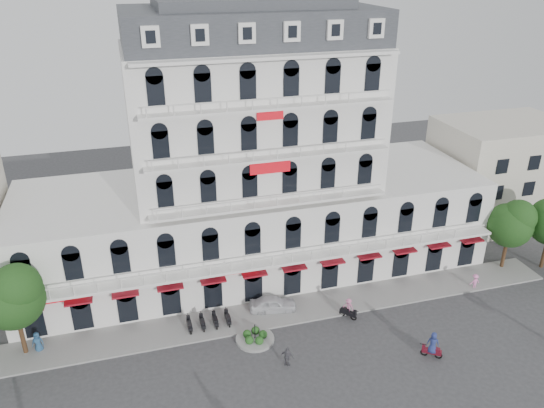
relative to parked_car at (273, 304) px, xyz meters
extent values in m
plane|color=#38383A|center=(0.43, -9.50, -0.71)|extent=(120.00, 120.00, 0.00)
cube|color=gray|center=(0.43, -0.50, -0.63)|extent=(53.00, 4.00, 0.16)
cube|color=silver|center=(0.43, 8.50, 3.79)|extent=(45.00, 14.00, 9.00)
cube|color=silver|center=(0.43, 8.50, 14.79)|extent=(22.00, 12.00, 13.00)
cube|color=#2D3035|center=(0.43, 8.50, 22.79)|extent=(21.56, 11.76, 3.00)
cube|color=#2D3035|center=(0.43, 8.50, 24.69)|extent=(15.84, 8.64, 0.80)
cube|color=maroon|center=(0.43, 1.00, 2.79)|extent=(40.50, 1.00, 0.15)
cube|color=red|center=(0.43, 2.38, 12.29)|extent=(3.50, 0.10, 1.40)
cube|color=beige|center=(30.43, 10.50, 5.29)|extent=(14.00, 10.00, 12.00)
cylinder|color=gray|center=(-2.57, -3.50, -0.59)|extent=(3.20, 3.20, 0.24)
cylinder|color=black|center=(-2.57, -3.50, 0.19)|extent=(0.08, 0.08, 1.40)
sphere|color=#1D4416|center=(-1.87, -3.50, -0.26)|extent=(0.70, 0.70, 0.70)
sphere|color=#1D4416|center=(-2.35, -2.84, -0.26)|extent=(0.70, 0.70, 0.70)
sphere|color=#1D4416|center=(-3.13, -3.08, -0.26)|extent=(0.70, 0.70, 0.70)
sphere|color=#1D4416|center=(-3.14, -3.90, -0.26)|extent=(0.70, 0.70, 0.70)
sphere|color=#1D4416|center=(-2.37, -4.17, -0.26)|extent=(0.70, 0.70, 0.70)
cylinder|color=#382314|center=(-20.57, 0.00, 1.16)|extent=(0.36, 0.36, 3.74)
sphere|color=#113614|center=(-20.57, 0.00, 4.56)|extent=(4.76, 4.76, 4.76)
sphere|color=#113614|center=(-20.07, -0.30, 5.66)|extent=(3.74, 3.74, 3.74)
sphere|color=#113614|center=(-20.97, 0.30, 5.24)|extent=(3.40, 3.40, 3.40)
cylinder|color=#382314|center=(24.43, 0.50, 1.00)|extent=(0.36, 0.36, 3.43)
sphere|color=#113614|center=(24.43, 0.50, 4.12)|extent=(4.37, 4.37, 4.37)
sphere|color=#113614|center=(24.93, 0.20, 5.14)|extent=(3.43, 3.43, 3.43)
sphere|color=#113614|center=(24.03, 0.80, 4.75)|extent=(3.12, 3.12, 3.12)
imported|color=silver|center=(0.00, 0.00, 0.00)|extent=(4.42, 2.41, 1.42)
cube|color=maroon|center=(10.36, -9.30, -0.16)|extent=(1.43, 1.15, 0.35)
torus|color=black|center=(9.91, -8.98, -0.43)|extent=(0.56, 0.44, 0.60)
torus|color=black|center=(10.81, -9.61, -0.43)|extent=(0.56, 0.44, 0.60)
imported|color=navy|center=(10.36, -9.30, 0.68)|extent=(1.10, 1.02, 1.88)
cube|color=black|center=(6.02, -2.84, -0.16)|extent=(1.23, 1.38, 0.35)
torus|color=black|center=(6.37, -3.26, -0.43)|extent=(0.48, 0.54, 0.60)
torus|color=black|center=(5.66, -2.41, -0.43)|extent=(0.48, 0.54, 0.60)
imported|color=#D06E9B|center=(6.02, -2.84, 0.50)|extent=(1.07, 1.13, 1.53)
imported|color=navy|center=(-19.57, 0.00, 0.20)|extent=(0.94, 0.66, 1.83)
imported|color=#59575F|center=(-0.90, -7.08, 0.17)|extent=(1.09, 0.94, 1.76)
imported|color=pink|center=(19.43, -1.97, 0.07)|extent=(1.04, 0.64, 1.56)
camera|label=1|loc=(-10.86, -37.46, 28.10)|focal=35.00mm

